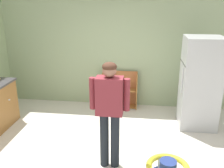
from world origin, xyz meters
The scene contains 5 objects.
ground_plane centered at (0.00, 0.00, 0.00)m, with size 12.00×12.00×0.00m, color silver.
back_wall centered at (0.00, 2.33, 1.35)m, with size 5.20×0.06×2.70m, color #98AB83.
refrigerator centered at (1.79, 1.42, 0.89)m, with size 0.73×0.68×1.78m.
bookshelf centered at (0.12, 2.15, 0.37)m, with size 0.80×0.28×0.85m.
standing_person centered at (0.24, -0.11, 0.97)m, with size 0.57×0.22×1.62m.
Camera 1 is at (0.69, -3.33, 2.40)m, focal length 40.05 mm.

